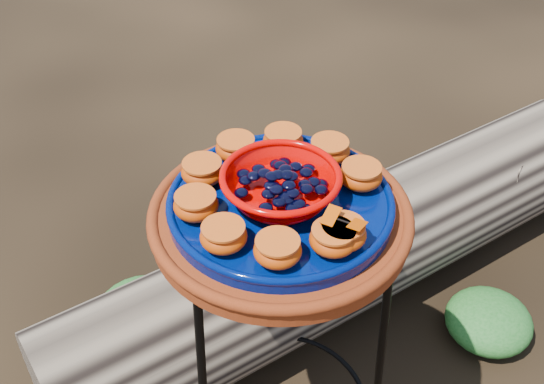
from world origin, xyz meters
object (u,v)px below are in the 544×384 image
object	(u,v)px
plant_stand	(279,351)
terracotta_saucer	(280,219)
red_bowl	(281,187)
cobalt_plate	(280,205)
driftwood_log	(353,248)

from	to	relation	value
plant_stand	terracotta_saucer	distance (m)	0.37
red_bowl	cobalt_plate	bearing A→B (deg)	0.00
cobalt_plate	driftwood_log	distance (m)	0.79
driftwood_log	terracotta_saucer	bearing A→B (deg)	-130.11
plant_stand	cobalt_plate	xyz separation A→B (m)	(0.00, 0.00, 0.40)
cobalt_plate	driftwood_log	bearing A→B (deg)	49.89
red_bowl	driftwood_log	xyz separation A→B (m)	(0.35, 0.41, -0.62)
red_bowl	driftwood_log	distance (m)	0.82
plant_stand	red_bowl	distance (m)	0.44
cobalt_plate	red_bowl	bearing A→B (deg)	0.00
red_bowl	driftwood_log	world-z (taller)	red_bowl
red_bowl	driftwood_log	bearing A→B (deg)	49.89
plant_stand	driftwood_log	world-z (taller)	plant_stand
plant_stand	driftwood_log	size ratio (longest dim) A/B	0.39
terracotta_saucer	cobalt_plate	xyz separation A→B (m)	(0.00, 0.00, 0.03)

